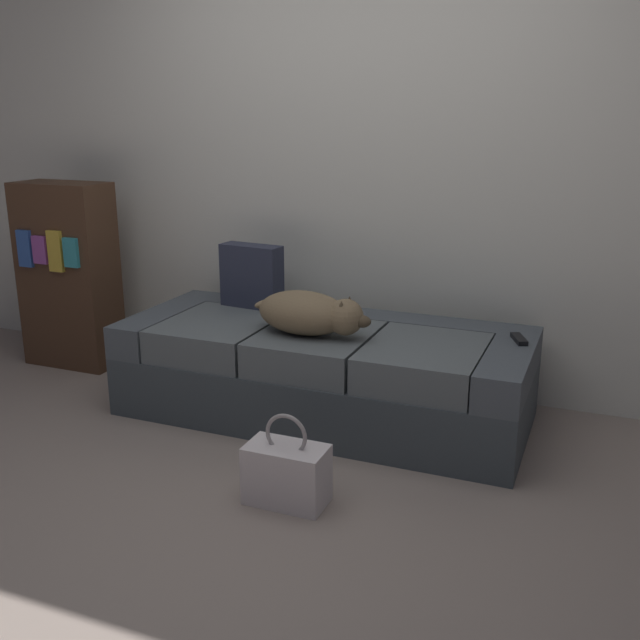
# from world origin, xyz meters

# --- Properties ---
(ground_plane) EXTENTS (10.00, 10.00, 0.00)m
(ground_plane) POSITION_xyz_m (0.00, 0.00, 0.00)
(ground_plane) COLOR gray
(back_wall) EXTENTS (6.40, 0.10, 2.80)m
(back_wall) POSITION_xyz_m (0.00, 1.70, 1.40)
(back_wall) COLOR silver
(back_wall) RESTS_ON ground
(couch) EXTENTS (2.02, 0.84, 0.47)m
(couch) POSITION_xyz_m (0.00, 1.11, 0.23)
(couch) COLOR #3E474C
(couch) RESTS_ON ground
(dog_tan) EXTENTS (0.62, 0.29, 0.21)m
(dog_tan) POSITION_xyz_m (-0.01, 0.97, 0.57)
(dog_tan) COLOR #7F694B
(dog_tan) RESTS_ON couch
(tv_remote) EXTENTS (0.10, 0.16, 0.02)m
(tv_remote) POSITION_xyz_m (0.93, 1.24, 0.48)
(tv_remote) COLOR black
(tv_remote) RESTS_ON couch
(throw_pillow) EXTENTS (0.35, 0.15, 0.34)m
(throw_pillow) POSITION_xyz_m (-0.51, 1.33, 0.64)
(throw_pillow) COLOR #2E3246
(throw_pillow) RESTS_ON couch
(handbag) EXTENTS (0.32, 0.18, 0.38)m
(handbag) POSITION_xyz_m (0.19, 0.25, 0.13)
(handbag) COLOR silver
(handbag) RESTS_ON ground
(bookshelf) EXTENTS (0.56, 0.30, 1.10)m
(bookshelf) POSITION_xyz_m (-1.71, 1.27, 0.55)
(bookshelf) COLOR #4C3121
(bookshelf) RESTS_ON ground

